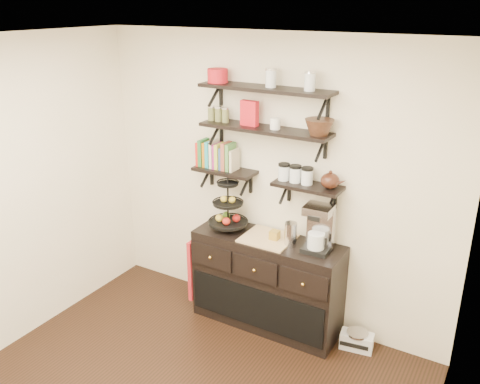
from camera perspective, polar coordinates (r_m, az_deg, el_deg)
name	(u,v)px	position (r m, az deg, el deg)	size (l,w,h in m)	color
ceiling	(131,45)	(2.98, -12.18, 15.79)	(3.50, 3.50, 0.02)	white
back_wall	(270,183)	(4.70, 3.44, 1.03)	(3.50, 0.02, 2.70)	white
right_wall	(427,351)	(2.72, 20.26, -16.36)	(0.02, 3.50, 2.70)	white
shelf_top	(266,89)	(4.36, 2.88, 11.48)	(1.20, 0.27, 0.23)	black
shelf_mid	(265,130)	(4.43, 2.80, 7.01)	(1.20, 0.27, 0.23)	black
shelf_low_left	(225,171)	(4.77, -1.69, 2.37)	(0.60, 0.25, 0.23)	black
shelf_low_right	(308,187)	(4.41, 7.62, 0.59)	(0.60, 0.25, 0.23)	black
cookbooks	(219,156)	(4.76, -2.40, 4.06)	(0.40, 0.15, 0.26)	red
glass_canisters	(295,175)	(4.42, 6.23, 1.92)	(0.32, 0.10, 0.13)	silver
sideboard	(267,282)	(4.85, 3.05, -10.03)	(1.40, 0.50, 0.92)	black
fruit_stand	(228,211)	(4.75, -1.30, -2.11)	(0.37, 0.37, 0.54)	black
candle	(275,235)	(4.59, 3.90, -4.83)	(0.08, 0.08, 0.08)	olive
coffee_maker	(319,229)	(4.40, 8.85, -4.09)	(0.24, 0.23, 0.42)	black
thermal_carafe	(291,234)	(4.48, 5.71, -4.76)	(0.11, 0.11, 0.22)	silver
apron	(197,267)	(5.11, -4.84, -8.38)	(0.04, 0.27, 0.63)	maroon
radio	(357,340)	(4.84, 12.97, -15.92)	(0.31, 0.22, 0.17)	silver
recipe_box	(249,113)	(4.47, 1.07, 8.84)	(0.16, 0.06, 0.22)	red
walnut_bowl	(319,127)	(4.21, 8.88, 7.21)	(0.24, 0.24, 0.13)	black
ramekins	(275,124)	(4.37, 3.98, 7.68)	(0.09, 0.09, 0.10)	white
teapot	(330,179)	(4.30, 10.09, 1.40)	(0.21, 0.16, 0.16)	#35190F
red_pot	(218,76)	(4.59, -2.53, 12.93)	(0.18, 0.18, 0.12)	red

